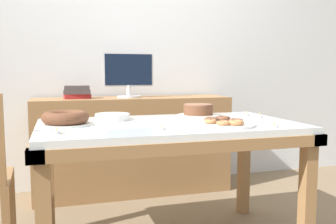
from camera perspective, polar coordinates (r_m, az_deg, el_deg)
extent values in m
cube|color=silver|center=(3.50, -6.48, 10.32)|extent=(8.00, 0.10, 2.60)
cube|color=silver|center=(2.17, 0.06, -2.12)|extent=(1.47, 0.83, 0.04)
cube|color=olive|center=(1.81, 3.58, -5.31)|extent=(1.50, 0.08, 0.06)
cube|color=olive|center=(2.55, -2.43, -1.98)|extent=(1.50, 0.08, 0.06)
cube|color=olive|center=(2.09, -18.97, -4.09)|extent=(0.08, 0.86, 0.06)
cube|color=olive|center=(2.47, 16.07, -2.47)|extent=(0.08, 0.86, 0.06)
cube|color=olive|center=(2.24, 20.44, -12.39)|extent=(0.07, 0.07, 0.69)
cube|color=olive|center=(2.52, -17.81, -10.22)|extent=(0.07, 0.07, 0.69)
cube|color=olive|center=(2.84, 11.45, -8.23)|extent=(0.07, 0.07, 0.69)
cube|color=olive|center=(2.45, -22.67, -13.84)|extent=(0.04, 0.04, 0.45)
cube|color=olive|center=(3.26, -5.37, -5.03)|extent=(1.65, 0.44, 0.82)
cylinder|color=silver|center=(3.20, -6.00, 2.36)|extent=(0.20, 0.20, 0.02)
cylinder|color=silver|center=(3.20, -6.01, 3.30)|extent=(0.04, 0.04, 0.09)
cube|color=silver|center=(3.19, -6.04, 6.44)|extent=(0.42, 0.02, 0.28)
cube|color=black|center=(3.18, -6.00, 6.44)|extent=(0.40, 0.00, 0.26)
cube|color=maroon|center=(3.15, -13.67, 2.36)|extent=(0.22, 0.16, 0.04)
cube|color=#3F3838|center=(3.15, -13.69, 3.01)|extent=(0.22, 0.18, 0.03)
cube|color=#3F3838|center=(3.15, -13.70, 3.62)|extent=(0.20, 0.17, 0.03)
cylinder|color=white|center=(2.48, 4.60, -0.53)|extent=(0.27, 0.27, 0.01)
cylinder|color=brown|center=(2.48, 4.61, 0.35)|extent=(0.19, 0.19, 0.06)
cylinder|color=brown|center=(2.48, 4.62, 1.15)|extent=(0.19, 0.19, 0.01)
cylinder|color=white|center=(2.13, -15.33, -1.83)|extent=(0.28, 0.28, 0.01)
torus|color=brown|center=(2.13, -15.36, -0.79)|extent=(0.25, 0.25, 0.07)
cylinder|color=white|center=(2.07, 8.42, -1.88)|extent=(0.34, 0.34, 0.01)
torus|color=brown|center=(2.09, 10.30, -1.33)|extent=(0.08, 0.08, 0.02)
torus|color=brown|center=(2.15, 8.34, -1.00)|extent=(0.09, 0.09, 0.03)
torus|color=brown|center=(2.10, 6.59, -1.17)|extent=(0.08, 0.08, 0.03)
torus|color=#B27042|center=(2.05, 6.52, -1.42)|extent=(0.07, 0.07, 0.02)
torus|color=#B27042|center=(2.00, 8.43, -1.65)|extent=(0.08, 0.08, 0.02)
torus|color=#B27042|center=(2.01, 10.31, -1.60)|extent=(0.08, 0.08, 0.02)
cylinder|color=white|center=(2.31, -8.47, -1.11)|extent=(0.21, 0.21, 0.01)
cylinder|color=white|center=(2.30, -8.47, -0.86)|extent=(0.21, 0.21, 0.01)
cylinder|color=white|center=(2.30, -8.48, -0.62)|extent=(0.21, 0.21, 0.01)
cylinder|color=white|center=(2.30, -8.48, -0.37)|extent=(0.21, 0.21, 0.01)
cylinder|color=silver|center=(1.86, -16.65, -2.96)|extent=(0.04, 0.04, 0.02)
cylinder|color=white|center=(1.85, -16.65, -2.78)|extent=(0.03, 0.03, 0.00)
cone|color=#F9B74C|center=(1.85, -16.67, -2.38)|extent=(0.01, 0.01, 0.02)
cylinder|color=silver|center=(2.56, 11.79, -0.40)|extent=(0.04, 0.04, 0.02)
cylinder|color=white|center=(2.56, 11.79, -0.27)|extent=(0.03, 0.03, 0.00)
cone|color=#F9B74C|center=(2.55, 11.80, 0.02)|extent=(0.01, 0.01, 0.02)
cylinder|color=silver|center=(2.46, 13.78, -0.70)|extent=(0.04, 0.04, 0.02)
cylinder|color=white|center=(2.46, 13.78, -0.56)|extent=(0.03, 0.03, 0.00)
cone|color=#F9B74C|center=(2.46, 13.79, -0.26)|extent=(0.01, 0.01, 0.02)
cylinder|color=silver|center=(2.05, 15.85, -2.10)|extent=(0.04, 0.04, 0.02)
cylinder|color=white|center=(2.05, 15.85, -1.93)|extent=(0.03, 0.03, 0.00)
cone|color=#F9B74C|center=(2.05, 15.87, -1.57)|extent=(0.01, 0.01, 0.02)
cylinder|color=silver|center=(1.88, -0.97, -2.58)|extent=(0.04, 0.04, 0.02)
cylinder|color=white|center=(1.88, -0.97, -2.40)|extent=(0.03, 0.03, 0.00)
cone|color=#F9B74C|center=(1.88, -0.97, -2.00)|extent=(0.01, 0.01, 0.02)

